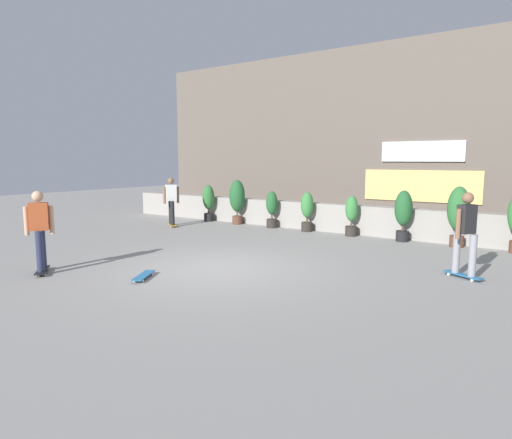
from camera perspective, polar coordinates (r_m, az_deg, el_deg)
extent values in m
plane|color=gray|center=(9.58, -5.19, -6.33)|extent=(48.00, 48.00, 0.00)
cube|color=gray|center=(14.52, 10.24, 0.19)|extent=(18.00, 0.40, 0.90)
cube|color=#60564C|center=(18.14, 15.86, 10.36)|extent=(20.00, 2.00, 6.50)
cube|color=white|center=(16.59, 20.54, 8.19)|extent=(2.80, 0.08, 0.70)
cube|color=#F2CC72|center=(16.62, 20.35, 4.06)|extent=(4.00, 0.06, 1.10)
cylinder|color=black|center=(16.91, -6.09, 0.30)|extent=(0.36, 0.36, 0.30)
cylinder|color=brown|center=(16.89, -6.10, 1.05)|extent=(0.06, 0.06, 0.15)
ellipsoid|color=#2D6B33|center=(16.83, -6.12, 2.86)|extent=(0.45, 0.45, 0.92)
cylinder|color=brown|center=(16.06, -2.42, -0.06)|extent=(0.36, 0.36, 0.30)
cylinder|color=brown|center=(16.03, -2.42, 0.74)|extent=(0.06, 0.06, 0.15)
ellipsoid|color=#235B2D|center=(15.97, -2.44, 3.05)|extent=(0.56, 0.56, 1.15)
cylinder|color=#2D2823|center=(15.21, 2.03, -0.50)|extent=(0.36, 0.36, 0.30)
cylinder|color=brown|center=(15.18, 2.04, 0.35)|extent=(0.06, 0.06, 0.15)
ellipsoid|color=#235B2D|center=(15.13, 2.05, 2.14)|extent=(0.39, 0.39, 0.81)
cylinder|color=#2D2823|center=(14.52, 6.54, -0.93)|extent=(0.36, 0.36, 0.30)
cylinder|color=brown|center=(14.49, 6.56, -0.05)|extent=(0.06, 0.06, 0.15)
ellipsoid|color=#387F3D|center=(14.43, 6.59, 1.87)|extent=(0.40, 0.40, 0.83)
cylinder|color=#2D2823|center=(13.87, 12.12, -1.46)|extent=(0.36, 0.36, 0.30)
cylinder|color=brown|center=(13.84, 12.14, -0.54)|extent=(0.06, 0.06, 0.15)
ellipsoid|color=#387F3D|center=(13.78, 12.20, 1.37)|extent=(0.38, 0.38, 0.78)
cylinder|color=black|center=(13.35, 18.27, -2.03)|extent=(0.36, 0.36, 0.30)
cylinder|color=brown|center=(13.32, 18.31, -1.08)|extent=(0.06, 0.06, 0.15)
ellipsoid|color=#235B2D|center=(13.25, 18.42, 1.40)|extent=(0.49, 0.49, 1.01)
cylinder|color=brown|center=(13.02, 24.36, -2.57)|extent=(0.36, 0.36, 0.30)
cylinder|color=brown|center=(12.99, 24.41, -1.59)|extent=(0.06, 0.06, 0.15)
ellipsoid|color=#2D6B33|center=(12.91, 24.57, 1.30)|extent=(0.57, 0.57, 1.17)
cube|color=#266699|center=(9.70, 25.04, -6.45)|extent=(0.81, 0.54, 0.02)
cylinder|color=silver|center=(9.63, 26.56, -6.88)|extent=(0.06, 0.05, 0.06)
cylinder|color=silver|center=(9.50, 26.00, -7.03)|extent=(0.06, 0.05, 0.06)
cylinder|color=silver|center=(9.93, 24.09, -6.32)|extent=(0.06, 0.05, 0.06)
cylinder|color=silver|center=(9.80, 23.52, -6.46)|extent=(0.06, 0.05, 0.06)
cylinder|color=gray|center=(9.51, 26.05, -4.19)|extent=(0.14, 0.14, 0.82)
cylinder|color=gray|center=(9.72, 24.33, -3.85)|extent=(0.14, 0.14, 0.82)
cube|color=#262628|center=(9.51, 25.42, 0.06)|extent=(0.34, 0.41, 0.56)
sphere|color=brown|center=(9.47, 25.56, 2.52)|extent=(0.22, 0.22, 0.22)
cylinder|color=brown|center=(9.71, 26.21, -0.32)|extent=(0.09, 0.09, 0.58)
cylinder|color=brown|center=(9.33, 24.54, -0.52)|extent=(0.09, 0.09, 0.58)
cube|color=#BF8C26|center=(15.81, -10.75, -0.62)|extent=(0.77, 0.62, 0.02)
cylinder|color=silver|center=(16.05, -11.18, -0.64)|extent=(0.06, 0.06, 0.06)
cylinder|color=silver|center=(16.08, -10.62, -0.62)|extent=(0.06, 0.06, 0.06)
cylinder|color=silver|center=(15.55, -10.88, -0.91)|extent=(0.06, 0.06, 0.06)
cylinder|color=silver|center=(15.57, -10.30, -0.88)|extent=(0.06, 0.06, 0.06)
cylinder|color=black|center=(15.93, -10.90, 0.96)|extent=(0.14, 0.14, 0.82)
cylinder|color=black|center=(15.58, -10.68, 0.82)|extent=(0.14, 0.14, 0.82)
cube|color=white|center=(15.69, -10.85, 3.39)|extent=(0.37, 0.41, 0.56)
sphere|color=brown|center=(15.66, -10.89, 4.89)|extent=(0.22, 0.22, 0.22)
cylinder|color=brown|center=(15.66, -11.69, 3.07)|extent=(0.09, 0.09, 0.58)
cylinder|color=brown|center=(15.73, -10.00, 3.13)|extent=(0.09, 0.09, 0.58)
cube|color=black|center=(10.17, -25.74, -5.86)|extent=(0.76, 0.64, 0.02)
cylinder|color=silver|center=(9.92, -25.46, -6.40)|extent=(0.06, 0.06, 0.06)
cylinder|color=silver|center=(9.94, -26.38, -6.43)|extent=(0.06, 0.06, 0.06)
cylinder|color=silver|center=(10.42, -25.10, -5.73)|extent=(0.06, 0.06, 0.06)
cylinder|color=silver|center=(10.44, -25.98, -5.75)|extent=(0.06, 0.06, 0.06)
cylinder|color=#282D4C|center=(9.91, -26.02, -3.74)|extent=(0.14, 0.14, 0.82)
cylinder|color=#282D4C|center=(10.26, -25.75, -3.35)|extent=(0.14, 0.14, 0.82)
cube|color=#B24C26|center=(9.99, -26.11, 0.35)|extent=(0.38, 0.41, 0.56)
sphere|color=tan|center=(9.95, -26.25, 2.69)|extent=(0.22, 0.22, 0.22)
cylinder|color=tan|center=(9.96, -24.75, -0.05)|extent=(0.09, 0.09, 0.58)
cylinder|color=tan|center=(10.03, -27.41, -0.16)|extent=(0.09, 0.09, 0.58)
cube|color=#266699|center=(9.04, -14.23, -6.95)|extent=(0.56, 0.80, 0.02)
cylinder|color=silver|center=(8.79, -14.34, -7.64)|extent=(0.05, 0.06, 0.06)
cylinder|color=silver|center=(8.85, -15.31, -7.57)|extent=(0.05, 0.06, 0.06)
cylinder|color=silver|center=(9.26, -13.19, -6.82)|extent=(0.05, 0.06, 0.06)
cylinder|color=silver|center=(9.32, -14.12, -6.76)|extent=(0.05, 0.06, 0.06)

